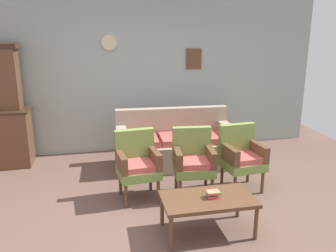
# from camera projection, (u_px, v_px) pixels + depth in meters

# --- Properties ---
(ground_plane) EXTENTS (7.68, 7.68, 0.00)m
(ground_plane) POSITION_uv_depth(u_px,v_px,m) (178.00, 219.00, 4.13)
(ground_plane) COLOR brown
(wall_back_with_decor) EXTENTS (6.40, 0.09, 2.70)m
(wall_back_with_decor) POSITION_uv_depth(u_px,v_px,m) (144.00, 76.00, 6.24)
(wall_back_with_decor) COLOR #939E99
(wall_back_with_decor) RESTS_ON ground
(floral_couch) EXTENTS (1.91, 0.88, 0.90)m
(floral_couch) POSITION_uv_depth(u_px,v_px,m) (175.00, 146.00, 5.72)
(floral_couch) COLOR gray
(floral_couch) RESTS_ON ground
(armchair_near_cabinet) EXTENTS (0.57, 0.54, 0.90)m
(armchair_near_cabinet) POSITION_uv_depth(u_px,v_px,m) (137.00, 162.00, 4.54)
(armchair_near_cabinet) COLOR olive
(armchair_near_cabinet) RESTS_ON ground
(armchair_near_couch_end) EXTENTS (0.57, 0.54, 0.90)m
(armchair_near_couch_end) POSITION_uv_depth(u_px,v_px,m) (193.00, 159.00, 4.65)
(armchair_near_couch_end) COLOR olive
(armchair_near_couch_end) RESTS_ON ground
(armchair_row_middle) EXTENTS (0.57, 0.54, 0.90)m
(armchair_row_middle) POSITION_uv_depth(u_px,v_px,m) (241.00, 155.00, 4.81)
(armchair_row_middle) COLOR olive
(armchair_row_middle) RESTS_ON ground
(coffee_table) EXTENTS (1.00, 0.56, 0.42)m
(coffee_table) POSITION_uv_depth(u_px,v_px,m) (208.00, 201.00, 3.77)
(coffee_table) COLOR brown
(coffee_table) RESTS_ON ground
(book_stack_on_table) EXTENTS (0.15, 0.11, 0.07)m
(book_stack_on_table) POSITION_uv_depth(u_px,v_px,m) (213.00, 194.00, 3.76)
(book_stack_on_table) COLOR #DB444E
(book_stack_on_table) RESTS_ON coffee_table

